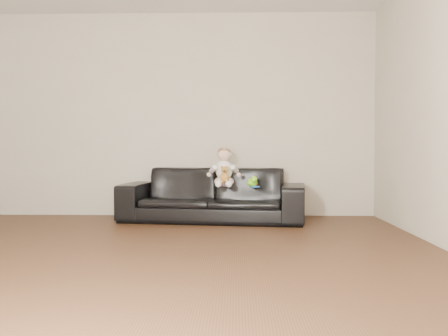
{
  "coord_description": "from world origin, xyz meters",
  "views": [
    {
      "loc": [
        0.74,
        -3.67,
        0.84
      ],
      "look_at": [
        0.59,
        2.15,
        0.63
      ],
      "focal_mm": 40.0,
      "sensor_mm": 36.0,
      "label": 1
    }
  ],
  "objects_px": {
    "sofa": "(213,194)",
    "toy_blue_disc": "(255,187)",
    "toy_rattle": "(255,184)",
    "teddy_bear": "(225,175)",
    "toy_green": "(252,182)",
    "baby": "(224,170)"
  },
  "relations": [
    {
      "from": "sofa",
      "to": "baby",
      "type": "height_order",
      "value": "baby"
    },
    {
      "from": "toy_green",
      "to": "toy_rattle",
      "type": "height_order",
      "value": "toy_green"
    },
    {
      "from": "teddy_bear",
      "to": "toy_blue_disc",
      "type": "bearing_deg",
      "value": 1.18
    },
    {
      "from": "sofa",
      "to": "toy_blue_disc",
      "type": "xyz_separation_m",
      "value": [
        0.5,
        -0.16,
        0.11
      ]
    },
    {
      "from": "toy_rattle",
      "to": "sofa",
      "type": "bearing_deg",
      "value": 169.11
    },
    {
      "from": "baby",
      "to": "teddy_bear",
      "type": "distance_m",
      "value": 0.15
    },
    {
      "from": "sofa",
      "to": "toy_green",
      "type": "distance_m",
      "value": 0.5
    },
    {
      "from": "baby",
      "to": "sofa",
      "type": "bearing_deg",
      "value": 138.69
    },
    {
      "from": "sofa",
      "to": "baby",
      "type": "distance_m",
      "value": 0.35
    },
    {
      "from": "teddy_bear",
      "to": "toy_green",
      "type": "xyz_separation_m",
      "value": [
        0.32,
        0.14,
        -0.1
      ]
    },
    {
      "from": "teddy_bear",
      "to": "sofa",
      "type": "bearing_deg",
      "value": 105.5
    },
    {
      "from": "sofa",
      "to": "toy_blue_disc",
      "type": "height_order",
      "value": "sofa"
    },
    {
      "from": "baby",
      "to": "toy_blue_disc",
      "type": "xyz_separation_m",
      "value": [
        0.37,
        -0.04,
        -0.2
      ]
    },
    {
      "from": "sofa",
      "to": "baby",
      "type": "bearing_deg",
      "value": -33.48
    },
    {
      "from": "baby",
      "to": "toy_green",
      "type": "height_order",
      "value": "baby"
    },
    {
      "from": "sofa",
      "to": "teddy_bear",
      "type": "relative_size",
      "value": 11.38
    },
    {
      "from": "toy_blue_disc",
      "to": "sofa",
      "type": "bearing_deg",
      "value": 162.49
    },
    {
      "from": "toy_green",
      "to": "toy_blue_disc",
      "type": "bearing_deg",
      "value": -50.74
    },
    {
      "from": "teddy_bear",
      "to": "toy_green",
      "type": "relative_size",
      "value": 1.27
    },
    {
      "from": "toy_green",
      "to": "toy_blue_disc",
      "type": "distance_m",
      "value": 0.07
    },
    {
      "from": "sofa",
      "to": "toy_blue_disc",
      "type": "relative_size",
      "value": 20.66
    },
    {
      "from": "sofa",
      "to": "toy_rattle",
      "type": "height_order",
      "value": "sofa"
    }
  ]
}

